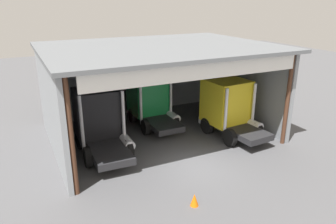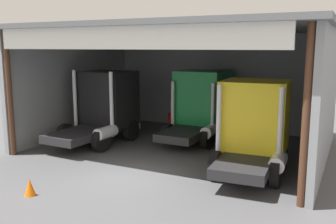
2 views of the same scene
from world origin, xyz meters
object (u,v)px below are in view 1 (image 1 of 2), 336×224
Objects in this scene: traffic_cone at (194,200)px; truck_green_left_bay at (150,98)px; truck_yellow_center_bay at (229,107)px; oil_drum at (164,108)px; tool_cart at (116,115)px; truck_black_center_left_bay at (100,120)px.

truck_green_left_bay is at bearing 77.66° from traffic_cone.
traffic_cone is (-5.81, -5.74, -1.56)m from truck_yellow_center_bay.
oil_drum is 1.56× the size of traffic_cone.
tool_cart is (-2.02, 1.45, -1.35)m from truck_green_left_bay.
oil_drum is at bearing 106.02° from truck_yellow_center_bay.
oil_drum is 11.75m from traffic_cone.
truck_black_center_left_bay reaches higher than truck_yellow_center_bay.
truck_black_center_left_bay is 4.92m from truck_green_left_bay.
truck_black_center_left_bay is 5.04× the size of tool_cart.
truck_green_left_bay reaches higher than traffic_cone.
oil_drum is (5.91, 4.18, -1.39)m from truck_black_center_left_bay.
truck_green_left_bay is at bearing 34.16° from truck_black_center_left_bay.
truck_green_left_bay reaches higher than truck_yellow_center_bay.
oil_drum is at bearing 70.91° from traffic_cone.
tool_cart is 11.01m from traffic_cone.
traffic_cone is at bearing -90.36° from tool_cart.
oil_drum is at bearing 1.50° from tool_cart.
truck_green_left_bay is 2.83m from tool_cart.
traffic_cone is at bearing -101.95° from truck_green_left_bay.
truck_green_left_bay is (4.16, 2.62, 0.02)m from truck_black_center_left_bay.
truck_green_left_bay is at bearing -35.70° from tool_cart.
tool_cart is at bearing 64.23° from truck_black_center_left_bay.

